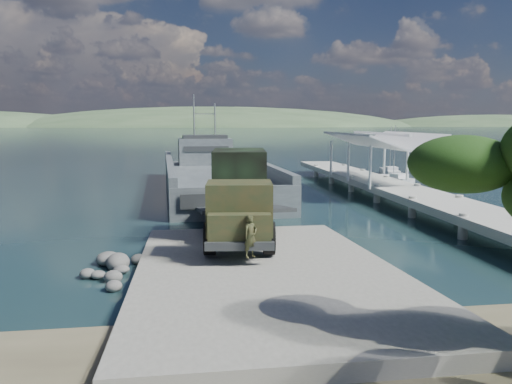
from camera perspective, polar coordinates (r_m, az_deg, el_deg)
name	(u,v)px	position (r m, az deg, el deg)	size (l,w,h in m)	color
ground	(261,270)	(21.11, 0.53, -8.91)	(1400.00, 1400.00, 0.00)	#153234
boat_ramp	(264,271)	(20.09, 0.96, -9.06)	(10.00, 18.00, 0.50)	gray
shoreline_rocks	(110,273)	(21.61, -16.36, -8.85)	(3.20, 5.60, 0.90)	#585856
distant_headlands	(231,127)	(582.41, -2.82, 7.48)	(1000.00, 240.00, 48.00)	#395435
pier	(383,178)	(42.16, 14.35, 1.61)	(6.40, 44.00, 6.10)	#B9BAAF
landing_craft	(214,182)	(44.75, -4.80, 1.17)	(9.60, 33.06, 9.73)	#444C50
military_truck	(239,195)	(24.29, -1.92, -0.37)	(3.78, 9.35, 4.22)	black
soldier	(251,246)	(19.57, -0.63, -6.20)	(0.62, 0.41, 1.69)	#25331C
sailboat_near	(394,180)	(52.22, 15.51, 1.36)	(2.51, 5.11, 5.98)	white
sailboat_far	(390,172)	(60.20, 15.05, 2.23)	(2.14, 4.90, 5.77)	white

